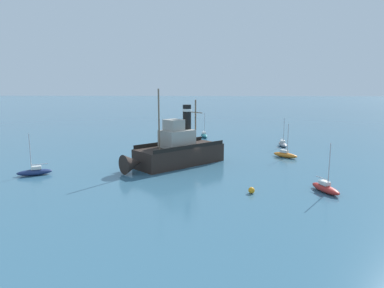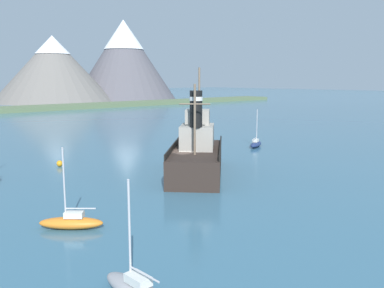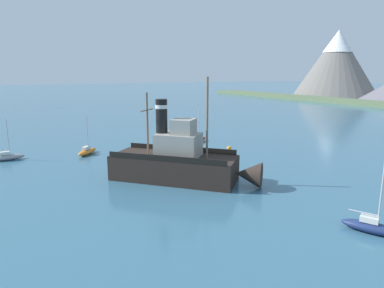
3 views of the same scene
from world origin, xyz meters
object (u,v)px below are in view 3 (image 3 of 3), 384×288
Objects in this scene: sailboat_red at (197,139)px; sailboat_navy at (372,226)px; mooring_buoy at (229,148)px; sailboat_grey at (7,157)px; sailboat_orange at (87,151)px; old_tugboat at (180,162)px.

sailboat_red is 1.00× the size of sailboat_navy.
sailboat_grey is at bearing -108.00° from mooring_buoy.
sailboat_navy is (31.55, -4.87, 0.00)m from sailboat_red.
sailboat_navy is 38.69m from sailboat_grey.
mooring_buoy is at bearing 67.96° from sailboat_orange.
sailboat_navy is 24.93m from mooring_buoy.
sailboat_red is at bearing 91.10° from sailboat_orange.
sailboat_red is 1.00× the size of sailboat_grey.
sailboat_orange is at bearing -112.04° from mooring_buoy.
sailboat_red is 16.39m from sailboat_orange.
mooring_buoy is (-24.29, 5.63, -0.12)m from sailboat_navy.
sailboat_red is (-15.60, 10.83, -1.40)m from old_tugboat.
sailboat_red and sailboat_navy have the same top height.
sailboat_orange is 18.50m from mooring_buoy.
old_tugboat is 20.57× the size of mooring_buoy.
sailboat_red is at bearing 87.20° from sailboat_grey.
sailboat_navy is (31.23, 11.52, 0.00)m from sailboat_orange.
old_tugboat is at bearing -34.76° from sailboat_red.
old_tugboat is 2.61× the size of sailboat_red.
mooring_buoy is (8.50, 26.17, -0.12)m from sailboat_grey.
sailboat_grey is (-1.24, -25.41, 0.00)m from sailboat_red.
sailboat_grey is at bearing -99.81° from sailboat_orange.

